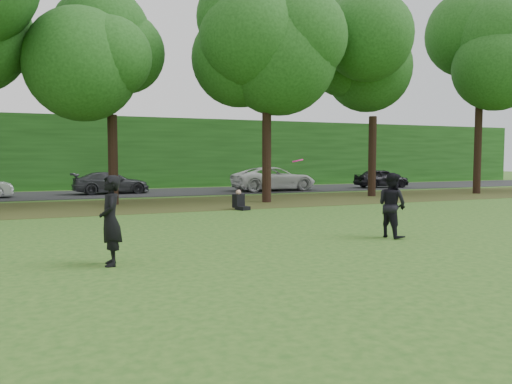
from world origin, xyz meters
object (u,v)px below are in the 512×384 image
player_left (111,221)px  frisbee (298,161)px  seated_person (240,202)px  player_right (392,205)px

player_left → frisbee: bearing=99.8°
player_left → frisbee: 4.66m
seated_person → player_left: bearing=-141.7°
player_left → seated_person: (6.22, 9.04, -0.60)m
player_left → frisbee: size_ratio=5.12×
player_left → player_right: bearing=98.9°
player_right → frisbee: 3.25m
player_left → player_right: player_left is taller
frisbee → seated_person: (1.75, 8.55, -1.79)m
frisbee → seated_person: bearing=78.4°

